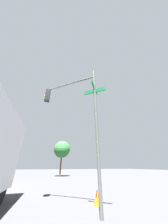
# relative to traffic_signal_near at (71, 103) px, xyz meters

# --- Properties ---
(traffic_signal_near) EXTENTS (2.48, 2.96, 6.19)m
(traffic_signal_near) POSITION_rel_traffic_signal_near_xyz_m (0.00, 0.00, 0.00)
(traffic_signal_near) COLOR #474C47
(traffic_signal_near) RESTS_ON ground_plane
(street_tree) EXTENTS (2.80, 2.80, 5.54)m
(street_tree) POSITION_rel_traffic_signal_near_xyz_m (15.31, -1.50, -0.29)
(street_tree) COLOR #4C331E
(street_tree) RESTS_ON ground_plane
(traffic_cone) EXTENTS (0.36, 0.36, 0.56)m
(traffic_cone) POSITION_rel_traffic_signal_near_xyz_m (0.45, -1.47, -4.13)
(traffic_cone) COLOR orange
(traffic_cone) RESTS_ON ground_plane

